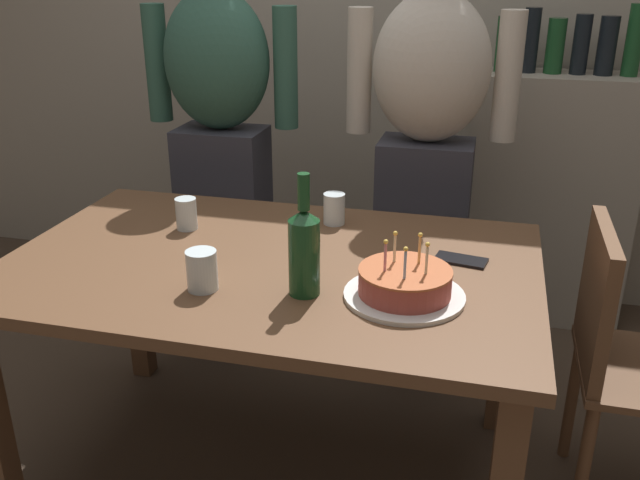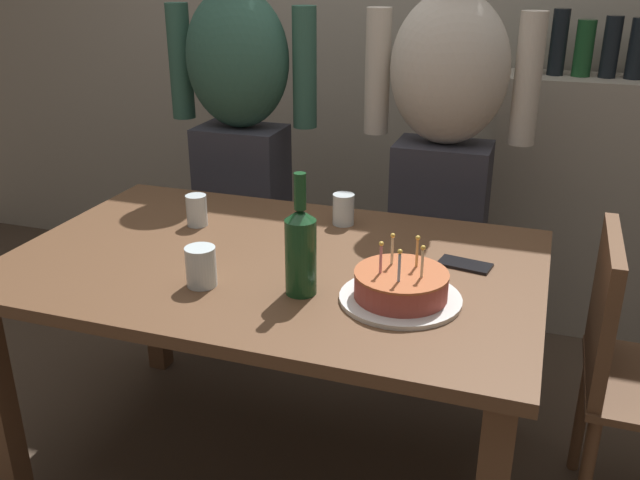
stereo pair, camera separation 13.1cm
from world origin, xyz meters
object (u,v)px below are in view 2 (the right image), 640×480
at_px(cell_phone, 465,265).
at_px(dining_chair, 633,365).
at_px(wine_bottle, 301,249).
at_px(person_man_bearded, 241,139).
at_px(water_glass_near, 197,210).
at_px(person_woman_cardigan, 443,156).
at_px(birthday_cake, 401,288).
at_px(water_glass_far, 343,209).
at_px(water_glass_side, 201,266).

relative_size(cell_phone, dining_chair, 0.17).
xyz_separation_m(wine_bottle, person_man_bearded, (-0.60, 0.94, 0.01)).
distance_m(water_glass_near, person_woman_cardigan, 0.91).
bearing_deg(water_glass_near, wine_bottle, -35.61).
height_order(water_glass_near, person_man_bearded, person_man_bearded).
bearing_deg(water_glass_near, cell_phone, -2.85).
relative_size(water_glass_near, cell_phone, 0.70).
relative_size(birthday_cake, dining_chair, 0.35).
relative_size(birthday_cake, person_man_bearded, 0.18).
bearing_deg(wine_bottle, water_glass_near, 144.39).
height_order(water_glass_far, dining_chair, dining_chair).
relative_size(water_glass_side, person_man_bearded, 0.06).
bearing_deg(water_glass_side, person_woman_cardigan, 64.73).
height_order(water_glass_side, cell_phone, water_glass_side).
xyz_separation_m(water_glass_far, person_man_bearded, (-0.56, 0.43, 0.08)).
xyz_separation_m(water_glass_near, wine_bottle, (0.48, -0.34, 0.07)).
height_order(wine_bottle, dining_chair, wine_bottle).
height_order(water_glass_far, cell_phone, water_glass_far).
distance_m(birthday_cake, water_glass_far, 0.55).
distance_m(water_glass_near, dining_chair, 1.35).
relative_size(water_glass_side, person_woman_cardigan, 0.06).
xyz_separation_m(water_glass_side, cell_phone, (0.64, 0.34, -0.05)).
distance_m(cell_phone, person_woman_cardigan, 0.67).
distance_m(wine_bottle, cell_phone, 0.50).
xyz_separation_m(person_man_bearded, person_woman_cardigan, (0.80, 0.00, 0.00)).
xyz_separation_m(wine_bottle, dining_chair, (0.84, 0.30, -0.35)).
bearing_deg(person_man_bearded, person_woman_cardigan, -180.00).
relative_size(water_glass_near, wine_bottle, 0.31).
height_order(wine_bottle, person_woman_cardigan, person_woman_cardigan).
xyz_separation_m(water_glass_far, cell_phone, (0.42, -0.20, -0.05)).
bearing_deg(water_glass_side, dining_chair, 17.15).
height_order(water_glass_near, person_woman_cardigan, person_woman_cardigan).
bearing_deg(water_glass_far, water_glass_side, -111.96).
bearing_deg(person_woman_cardigan, water_glass_far, 60.82).
bearing_deg(wine_bottle, birthday_cake, 8.64).
relative_size(water_glass_near, dining_chair, 0.11).
distance_m(birthday_cake, dining_chair, 0.70).
height_order(water_glass_near, dining_chair, dining_chair).
distance_m(wine_bottle, dining_chair, 0.96).
xyz_separation_m(water_glass_side, person_woman_cardigan, (0.46, 0.98, 0.08)).
height_order(cell_phone, dining_chair, dining_chair).
distance_m(water_glass_far, cell_phone, 0.46).
height_order(birthday_cake, wine_bottle, wine_bottle).
xyz_separation_m(water_glass_near, person_man_bearded, (-0.12, 0.59, 0.08)).
bearing_deg(dining_chair, wine_bottle, 109.52).
height_order(birthday_cake, person_woman_cardigan, person_woman_cardigan).
xyz_separation_m(water_glass_side, person_man_bearded, (-0.34, 0.98, 0.08)).
relative_size(wine_bottle, dining_chair, 0.37).
bearing_deg(person_woman_cardigan, wine_bottle, 77.90).
distance_m(water_glass_far, water_glass_side, 0.59).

